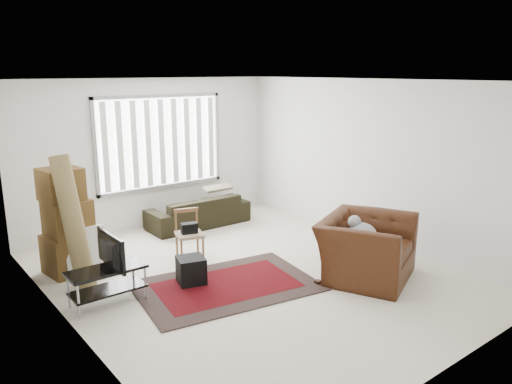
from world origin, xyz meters
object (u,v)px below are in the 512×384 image
sofa (198,206)px  side_chair (189,231)px  tv_stand (107,278)px  armchair (366,244)px  moving_boxes (67,225)px

sofa → side_chair: bearing=54.3°
tv_stand → armchair: size_ratio=0.56×
tv_stand → sofa: 3.31m
sofa → side_chair: side_chair is taller
tv_stand → armchair: armchair is taller
tv_stand → sofa: bearing=38.5°
armchair → tv_stand: bearing=131.3°
armchair → moving_boxes: bearing=114.9°
side_chair → tv_stand: bearing=-137.5°
moving_boxes → side_chair: 1.77m
sofa → side_chair: size_ratio=2.57×
side_chair → armchair: bearing=-37.8°
side_chair → armchair: 2.68m
moving_boxes → armchair: moving_boxes is taller
tv_stand → side_chair: size_ratio=1.27×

